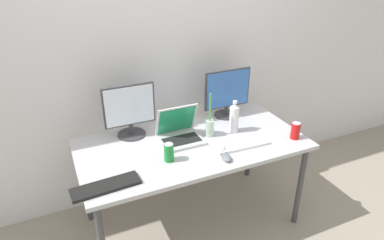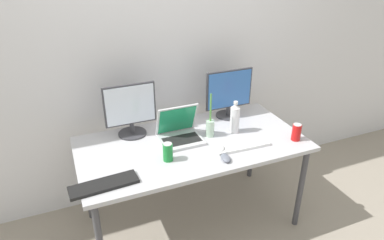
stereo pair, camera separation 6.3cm
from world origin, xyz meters
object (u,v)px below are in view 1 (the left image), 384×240
mouse_by_laptop (227,157)px  soda_can_near_keyboard (295,131)px  monitor_left (130,110)px  keyboard_main (242,144)px  mouse_by_keyboard (221,148)px  water_bottle (234,118)px  work_desk (192,149)px  laptop_silver (179,132)px  keyboard_aux (106,186)px  monitor_center (227,93)px  bamboo_vase (210,127)px  soda_can_by_laptop (169,152)px

mouse_by_laptop → soda_can_near_keyboard: soda_can_near_keyboard is taller
monitor_left → keyboard_main: 0.84m
mouse_by_keyboard → water_bottle: (0.22, 0.20, 0.10)m
mouse_by_keyboard → soda_can_near_keyboard: bearing=15.1°
work_desk → laptop_silver: 0.16m
laptop_silver → mouse_by_keyboard: (0.20, -0.26, -0.04)m
keyboard_aux → mouse_by_laptop: size_ratio=3.87×
monitor_center → bamboo_vase: monitor_center is taller
soda_can_near_keyboard → bamboo_vase: (-0.55, 0.29, 0.01)m
mouse_by_laptop → soda_can_near_keyboard: bearing=13.7°
keyboard_main → soda_can_by_laptop: bearing=178.4°
monitor_center → keyboard_aux: size_ratio=0.99×
work_desk → water_bottle: 0.40m
monitor_left → monitor_center: size_ratio=1.00×
soda_can_near_keyboard → soda_can_by_laptop: bearing=173.9°
keyboard_main → mouse_by_keyboard: 0.17m
water_bottle → soda_can_by_laptop: water_bottle is taller
work_desk → water_bottle: size_ratio=6.45×
keyboard_aux → work_desk: bearing=18.2°
soda_can_near_keyboard → soda_can_by_laptop: same height
laptop_silver → bamboo_vase: size_ratio=0.89×
work_desk → monitor_left: (-0.37, 0.28, 0.26)m
keyboard_aux → mouse_by_laptop: 0.79m
monitor_left → keyboard_main: monitor_left is taller
soda_can_near_keyboard → bamboo_vase: 0.63m
keyboard_main → soda_can_near_keyboard: size_ratio=3.20×
mouse_by_laptop → soda_can_near_keyboard: size_ratio=0.83×
laptop_silver → keyboard_aux: 0.70m
monitor_center → soda_can_by_laptop: 0.82m
mouse_by_laptop → keyboard_aux: bearing=-172.5°
monitor_center → water_bottle: 0.29m
work_desk → mouse_by_laptop: mouse_by_laptop is taller
monitor_left → laptop_silver: 0.39m
soda_can_near_keyboard → monitor_center: bearing=116.9°
monitor_left → soda_can_near_keyboard: (1.08, -0.54, -0.14)m
water_bottle → keyboard_aux: bearing=-164.1°
keyboard_main → laptop_silver: bearing=146.5°
soda_can_by_laptop → mouse_by_keyboard: bearing=-4.3°
monitor_left → mouse_by_keyboard: bearing=-42.6°
soda_can_by_laptop → keyboard_aux: bearing=-165.1°
keyboard_main → work_desk: bearing=150.2°
water_bottle → soda_can_near_keyboard: 0.46m
monitor_left → bamboo_vase: size_ratio=1.18×
monitor_center → water_bottle: monitor_center is taller
monitor_left → keyboard_main: size_ratio=0.99×
work_desk → monitor_left: size_ratio=4.08×
monitor_left → keyboard_main: (0.67, -0.47, -0.19)m
monitor_center → mouse_by_laptop: size_ratio=3.84×
keyboard_main → bamboo_vase: 0.27m
monitor_center → water_bottle: size_ratio=1.58×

